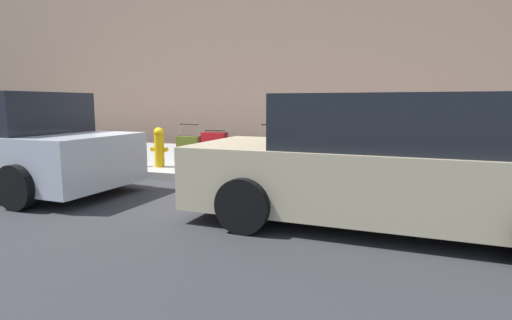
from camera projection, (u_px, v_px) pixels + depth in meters
ground_plane at (167, 180)px, 7.72m from camera, size 40.00×40.00×0.00m
sidewalk_curb at (221, 160)px, 10.04m from camera, size 18.00×5.00×0.14m
suitcase_black_0 at (319, 161)px, 7.28m from camera, size 0.45×0.24×0.65m
suitcase_teal_1 at (293, 160)px, 7.44m from camera, size 0.35×0.19×0.84m
suitcase_silver_2 at (269, 157)px, 7.60m from camera, size 0.39×0.22×0.95m
suitcase_maroon_3 at (242, 157)px, 7.74m from camera, size 0.50×0.24×0.66m
suitcase_red_4 at (215, 152)px, 7.93m from camera, size 0.50×0.25×0.82m
suitcase_olive_5 at (190, 152)px, 8.20m from camera, size 0.51×0.26×0.93m
fire_hydrant at (159, 146)px, 8.42m from camera, size 0.39×0.21×0.83m
bollard_post at (131, 151)px, 8.49m from camera, size 0.11×0.11×0.66m
parked_car_beige_0 at (387, 165)px, 4.81m from camera, size 4.83×2.16×1.58m
parked_car_silver_1 at (9, 145)px, 6.81m from camera, size 4.36×2.17×1.64m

